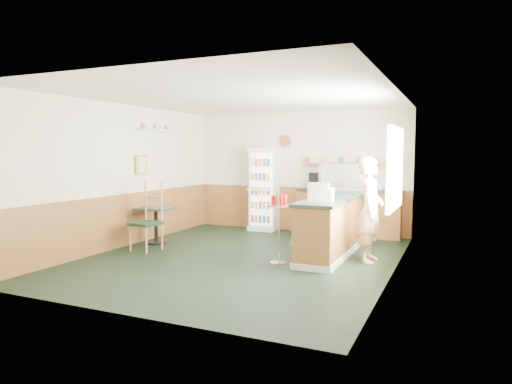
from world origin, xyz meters
The scene contains 13 objects.
ground centered at (0.00, 0.00, 0.00)m, with size 6.00×6.00×0.00m, color black.
room_envelope centered at (-0.23, 0.73, 1.52)m, with size 5.04×6.02×2.72m.
service_counter centered at (1.35, 1.07, 0.46)m, with size 0.68×3.01×1.01m.
back_counter centered at (1.19, 2.80, 0.55)m, with size 2.24×0.42×1.69m.
drinks_fridge centered at (-0.74, 2.74, 0.94)m, with size 0.62×0.53×1.89m.
display_case centered at (1.35, 1.85, 1.28)m, with size 0.97×0.50×0.55m.
cash_register centered at (1.35, 0.16, 1.12)m, with size 0.37×0.39×0.21m, color beige.
shopkeeper centered at (2.05, 0.59, 0.86)m, with size 0.57×0.41×1.72m, color tan.
condiment_stand centered at (0.73, -0.11, 0.76)m, with size 0.36×0.36×1.11m.
newspaper_rack centered at (0.99, 1.20, 0.60)m, with size 0.10×0.48×0.76m.
cafe_table centered at (-2.05, 0.40, 0.51)m, with size 0.77×0.77×0.72m.
cafe_chair centered at (-1.84, -0.09, 0.65)m, with size 0.52×0.52×1.25m.
dog_doorstop centered at (0.67, 0.95, 0.14)m, with size 0.24×0.31×0.29m.
Camera 1 is at (3.35, -6.88, 1.79)m, focal length 32.00 mm.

